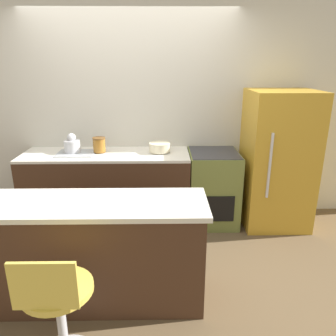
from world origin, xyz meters
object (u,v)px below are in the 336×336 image
object	(u,v)px
refrigerator	(277,160)
stool_chair	(58,311)
oven_range	(213,188)
kettle	(72,145)
mixing_bowl	(160,147)

from	to	relation	value
refrigerator	stool_chair	size ratio (longest dim) A/B	1.79
oven_range	stool_chair	bearing A→B (deg)	-121.73
oven_range	refrigerator	xyz separation A→B (m)	(0.75, -0.03, 0.36)
oven_range	refrigerator	size ratio (longest dim) A/B	0.55
stool_chair	kettle	distance (m)	2.20
kettle	mixing_bowl	world-z (taller)	kettle
stool_chair	mixing_bowl	bearing A→B (deg)	73.49
mixing_bowl	refrigerator	bearing A→B (deg)	-3.07
kettle	oven_range	bearing A→B (deg)	-1.45
refrigerator	oven_range	bearing A→B (deg)	177.53
stool_chair	kettle	xyz separation A→B (m)	(-0.41, 2.09, 0.54)
stool_chair	mixing_bowl	size ratio (longest dim) A/B	3.66
refrigerator	stool_chair	xyz separation A→B (m)	(-2.01, -2.01, -0.37)
oven_range	refrigerator	world-z (taller)	refrigerator
stool_chair	refrigerator	bearing A→B (deg)	45.04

